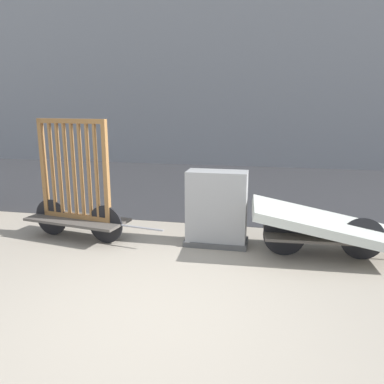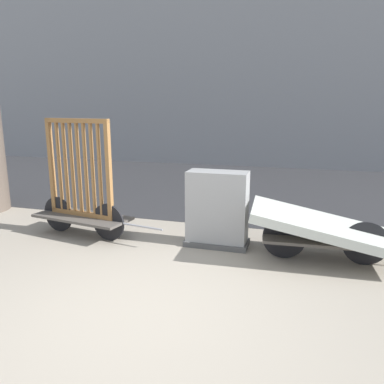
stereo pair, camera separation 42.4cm
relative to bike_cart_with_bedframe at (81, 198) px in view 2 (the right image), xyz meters
The scene contains 5 objects.
ground_plane 2.74m from the bike_cart_with_bedframe, 45.98° to the right, with size 60.00×60.00×0.00m, color gray.
road_strip 5.05m from the bike_cart_with_bedframe, 68.29° to the left, with size 56.00×7.02×0.01m.
bike_cart_with_bedframe is the anchor object (origin of this frame).
bike_cart_with_mattress 3.72m from the bike_cart_with_bedframe, ahead, with size 2.52×1.17×0.75m.
utility_cabinet 2.20m from the bike_cart_with_bedframe, ahead, with size 0.95×0.46×1.14m.
Camera 2 is at (1.50, -3.17, 2.05)m, focal length 35.00 mm.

